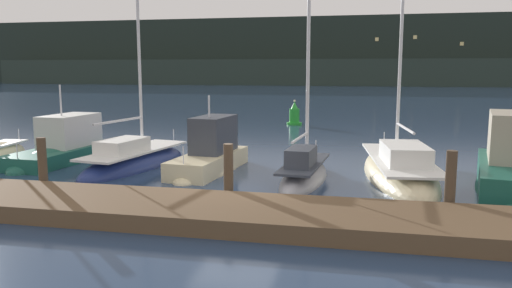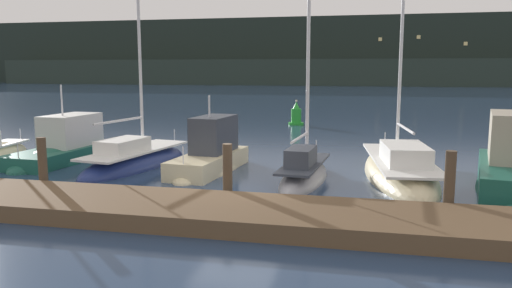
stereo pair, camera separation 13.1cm
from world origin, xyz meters
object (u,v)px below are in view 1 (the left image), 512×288
Objects in this scene: motorboat_berth_4 at (210,161)px; sailboat_berth_6 at (399,174)px; motorboat_berth_2 at (64,154)px; sailboat_berth_3 at (135,164)px; sailboat_berth_5 at (304,177)px; channel_buoy at (294,116)px.

sailboat_berth_6 is at bearing 2.91° from motorboat_berth_4.
sailboat_berth_3 is (3.55, -0.61, -0.18)m from motorboat_berth_2.
motorboat_berth_4 is at bearing -1.55° from sailboat_berth_3.
motorboat_berth_2 is at bearing 174.13° from motorboat_berth_4.
motorboat_berth_4 is 3.90m from sailboat_berth_5.
sailboat_berth_3 is 1.07× the size of sailboat_berth_5.
sailboat_berth_5 is 3.57m from sailboat_berth_6.
sailboat_berth_3 reaches higher than motorboat_berth_2.
sailboat_berth_5 is (3.75, -1.04, -0.24)m from motorboat_berth_4.
sailboat_berth_5 is at bearing -81.01° from channel_buoy.
motorboat_berth_4 is (6.73, -0.69, 0.10)m from motorboat_berth_2.
sailboat_berth_3 reaches higher than channel_buoy.
motorboat_berth_2 is at bearing 178.61° from sailboat_berth_6.
sailboat_berth_5 is at bearing -9.24° from sailboat_berth_3.
sailboat_berth_5 is 17.71m from channel_buoy.
motorboat_berth_2 is 0.78× the size of sailboat_berth_5.
sailboat_berth_5 is 0.78× the size of sailboat_berth_6.
sailboat_berth_3 reaches higher than motorboat_berth_4.
sailboat_berth_6 is (3.28, 1.40, -0.05)m from sailboat_berth_5.
motorboat_berth_4 is at bearing -177.09° from sailboat_berth_6.
motorboat_berth_2 is 17.54m from channel_buoy.
sailboat_berth_6 is (10.20, 0.27, -0.01)m from sailboat_berth_3.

